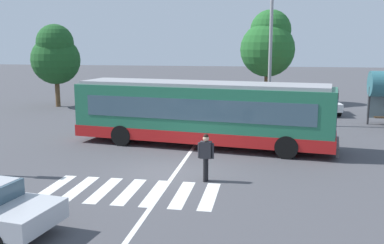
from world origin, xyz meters
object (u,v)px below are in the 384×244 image
(parked_car_white, at_px, (323,102))
(parked_car_red, at_px, (285,102))
(background_tree_left, at_px, (56,55))
(parked_car_teal, at_px, (176,99))
(parked_car_silver, at_px, (246,101))
(pedestrian_crossing_street, at_px, (206,155))
(background_tree_right, at_px, (268,44))
(twin_arm_street_lamp, at_px, (271,19))
(parked_car_charcoal, at_px, (141,99))
(parked_car_black, at_px, (212,100))
(city_transit_bus, at_px, (202,113))

(parked_car_white, bearing_deg, parked_car_red, -170.19)
(background_tree_left, bearing_deg, parked_car_red, -0.84)
(parked_car_red, relative_size, parked_car_white, 1.01)
(parked_car_teal, relative_size, parked_car_silver, 0.98)
(pedestrian_crossing_street, relative_size, background_tree_left, 0.27)
(parked_car_white, relative_size, background_tree_right, 0.61)
(parked_car_teal, height_order, twin_arm_street_lamp, twin_arm_street_lamp)
(parked_car_teal, relative_size, parked_car_red, 0.98)
(parked_car_charcoal, bearing_deg, parked_car_white, 0.47)
(parked_car_teal, xyz_separation_m, parked_car_white, (10.63, 0.07, 0.00))
(pedestrian_crossing_street, bearing_deg, twin_arm_street_lamp, 79.13)
(parked_car_white, relative_size, background_tree_left, 0.73)
(parked_car_silver, bearing_deg, parked_car_red, -10.89)
(parked_car_silver, relative_size, twin_arm_street_lamp, 0.45)
(background_tree_right, bearing_deg, parked_car_black, -131.29)
(pedestrian_crossing_street, bearing_deg, background_tree_right, 84.39)
(background_tree_left, bearing_deg, parked_car_white, 0.60)
(twin_arm_street_lamp, bearing_deg, background_tree_left, 162.55)
(parked_car_red, bearing_deg, parked_car_white, 9.81)
(city_transit_bus, xyz_separation_m, parked_car_red, (4.30, 10.95, -0.82))
(pedestrian_crossing_street, bearing_deg, parked_car_teal, 105.37)
(pedestrian_crossing_street, distance_m, parked_car_white, 17.87)
(parked_car_silver, xyz_separation_m, background_tree_right, (1.46, 4.55, 4.07))
(parked_car_red, xyz_separation_m, twin_arm_street_lamp, (-1.14, -4.82, 5.46))
(parked_car_black, height_order, background_tree_left, background_tree_left)
(pedestrian_crossing_street, height_order, parked_car_black, pedestrian_crossing_street)
(parked_car_silver, bearing_deg, background_tree_right, 72.20)
(city_transit_bus, xyz_separation_m, parked_car_charcoal, (-6.32, 11.31, -0.82))
(background_tree_left, bearing_deg, city_transit_bus, -40.80)
(parked_car_red, height_order, background_tree_left, background_tree_left)
(city_transit_bus, height_order, parked_car_silver, city_transit_bus)
(parked_car_silver, distance_m, twin_arm_street_lamp, 7.80)
(pedestrian_crossing_street, height_order, background_tree_right, background_tree_right)
(pedestrian_crossing_street, relative_size, parked_car_silver, 0.37)
(parked_car_black, distance_m, background_tree_right, 7.26)
(parked_car_silver, distance_m, parked_car_white, 5.38)
(background_tree_right, bearing_deg, city_transit_bus, -100.78)
(parked_car_silver, distance_m, parked_car_red, 2.76)
(parked_car_red, distance_m, twin_arm_street_lamp, 7.37)
(parked_car_white, bearing_deg, background_tree_right, 130.37)
(parked_car_white, bearing_deg, background_tree_left, -179.40)
(parked_car_charcoal, bearing_deg, parked_car_red, -1.90)
(parked_car_white, height_order, twin_arm_street_lamp, twin_arm_street_lamp)
(parked_car_silver, distance_m, background_tree_left, 14.93)
(city_transit_bus, xyz_separation_m, parked_car_black, (-0.91, 11.51, -0.82))
(pedestrian_crossing_street, bearing_deg, parked_car_red, 78.41)
(pedestrian_crossing_street, bearing_deg, parked_car_black, 96.27)
(parked_car_black, height_order, background_tree_right, background_tree_right)
(parked_car_black, bearing_deg, pedestrian_crossing_street, -83.73)
(parked_car_charcoal, height_order, parked_car_black, same)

